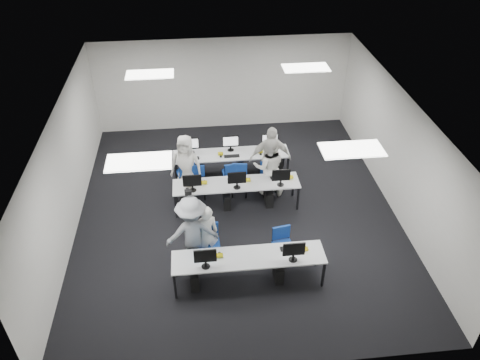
{
  "coord_description": "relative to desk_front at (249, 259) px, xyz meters",
  "views": [
    {
      "loc": [
        -0.91,
        -9.28,
        7.72
      ],
      "look_at": [
        0.07,
        -0.04,
        1.0
      ],
      "focal_mm": 35.0,
      "sensor_mm": 36.0,
      "label": 1
    }
  ],
  "objects": [
    {
      "name": "desk_back",
      "position": [
        0.0,
        4.0,
        0.0
      ],
      "size": [
        3.2,
        0.7,
        0.73
      ],
      "color": "#B4B6B8",
      "rests_on": "ground"
    },
    {
      "name": "equipment_back",
      "position": [
        0.19,
        4.02,
        -0.32
      ],
      "size": [
        2.91,
        0.41,
        1.19
      ],
      "color": "white",
      "rests_on": "desk_back"
    },
    {
      "name": "chair_5",
      "position": [
        -1.27,
        3.54,
        -0.39
      ],
      "size": [
        0.55,
        0.58,
        0.92
      ],
      "rotation": [
        0.0,
        0.0,
        0.23
      ],
      "color": "navy",
      "rests_on": "ground"
    },
    {
      "name": "student_1",
      "position": [
        0.91,
        3.08,
        0.17
      ],
      "size": [
        0.88,
        0.71,
        1.7
      ],
      "primitive_type": "imported",
      "rotation": [
        0.0,
        0.0,
        3.05
      ],
      "color": "silver",
      "rests_on": "ground"
    },
    {
      "name": "chair_3",
      "position": [
        0.14,
        3.15,
        -0.42
      ],
      "size": [
        0.47,
        0.5,
        0.83
      ],
      "rotation": [
        0.0,
        0.0,
        -0.15
      ],
      "color": "navy",
      "rests_on": "ground"
    },
    {
      "name": "desk_mid",
      "position": [
        0.0,
        2.6,
        0.0
      ],
      "size": [
        3.2,
        0.7,
        0.73
      ],
      "color": "#B4B6B8",
      "rests_on": "ground"
    },
    {
      "name": "equipment_front",
      "position": [
        -0.19,
        -0.02,
        -0.32
      ],
      "size": [
        2.51,
        0.41,
        1.19
      ],
      "color": "#0B5B9A",
      "rests_on": "desk_front"
    },
    {
      "name": "photographer",
      "position": [
        -1.15,
        0.7,
        0.21
      ],
      "size": [
        1.23,
        0.8,
        1.79
      ],
      "primitive_type": "imported",
      "rotation": [
        0.0,
        0.0,
        3.26
      ],
      "color": "gray",
      "rests_on": "ground"
    },
    {
      "name": "student_2",
      "position": [
        -1.24,
        3.38,
        0.17
      ],
      "size": [
        0.94,
        0.73,
        1.71
      ],
      "primitive_type": "imported",
      "rotation": [
        0.0,
        0.0,
        -0.24
      ],
      "color": "silver",
      "rests_on": "ground"
    },
    {
      "name": "desk_front",
      "position": [
        0.0,
        0.0,
        0.0
      ],
      "size": [
        3.2,
        0.7,
        0.73
      ],
      "color": "#B4B6B8",
      "rests_on": "ground"
    },
    {
      "name": "chair_2",
      "position": [
        -0.98,
        3.16,
        -0.41
      ],
      "size": [
        0.44,
        0.48,
        0.84
      ],
      "rotation": [
        0.0,
        0.0,
        -0.07
      ],
      "color": "navy",
      "rests_on": "ground"
    },
    {
      "name": "chair_0",
      "position": [
        -0.79,
        0.68,
        -0.37
      ],
      "size": [
        0.48,
        0.53,
        0.97
      ],
      "rotation": [
        0.0,
        0.0,
        0.02
      ],
      "color": "navy",
      "rests_on": "ground"
    },
    {
      "name": "equipment_mid",
      "position": [
        -0.19,
        2.58,
        -0.32
      ],
      "size": [
        2.91,
        0.41,
        1.19
      ],
      "color": "white",
      "rests_on": "desk_mid"
    },
    {
      "name": "room",
      "position": [
        0.0,
        2.4,
        0.82
      ],
      "size": [
        9.0,
        9.02,
        3.0
      ],
      "color": "black",
      "rests_on": "ground"
    },
    {
      "name": "chair_7",
      "position": [
        0.95,
        3.37,
        -0.39
      ],
      "size": [
        0.53,
        0.56,
        0.93
      ],
      "rotation": [
        0.0,
        0.0,
        -0.17
      ],
      "color": "navy",
      "rests_on": "ground"
    },
    {
      "name": "student_3",
      "position": [
        0.97,
        3.31,
        0.26
      ],
      "size": [
        1.11,
        0.47,
        1.88
      ],
      "primitive_type": "imported",
      "rotation": [
        0.0,
        0.0,
        0.01
      ],
      "color": "silver",
      "rests_on": "ground"
    },
    {
      "name": "ceiling_panels",
      "position": [
        0.0,
        2.4,
        2.3
      ],
      "size": [
        5.2,
        4.6,
        0.02
      ],
      "color": "white",
      "rests_on": "room"
    },
    {
      "name": "chair_6",
      "position": [
        -0.08,
        3.51,
        -0.42
      ],
      "size": [
        0.44,
        0.48,
        0.82
      ],
      "rotation": [
        0.0,
        0.0,
        0.11
      ],
      "color": "navy",
      "rests_on": "ground"
    },
    {
      "name": "handbag",
      "position": [
        -1.18,
        2.61,
        0.18
      ],
      "size": [
        0.33,
        0.23,
        0.26
      ],
      "primitive_type": "ellipsoid",
      "rotation": [
        0.0,
        0.0,
        -0.1
      ],
      "color": "#94814C",
      "rests_on": "desk_mid"
    },
    {
      "name": "chair_1",
      "position": [
        0.84,
        0.53,
        -0.4
      ],
      "size": [
        0.5,
        0.53,
        0.87
      ],
      "rotation": [
        0.0,
        0.0,
        0.18
      ],
      "color": "navy",
      "rests_on": "ground"
    },
    {
      "name": "student_0",
      "position": [
        -0.85,
        0.73,
        0.1
      ],
      "size": [
        0.65,
        0.51,
        1.56
      ],
      "primitive_type": "imported",
      "rotation": [
        0.0,
        0.0,
        3.41
      ],
      "color": "silver",
      "rests_on": "ground"
    },
    {
      "name": "dslr_camera",
      "position": [
        -1.17,
        0.88,
        1.17
      ],
      "size": [
        0.16,
        0.2,
        0.1
      ],
      "primitive_type": "cube",
      "rotation": [
        0.0,
        0.0,
        3.26
      ],
      "color": "black",
      "rests_on": "photographer"
    },
    {
      "name": "chair_4",
      "position": [
        0.93,
        3.1,
        -0.4
      ],
      "size": [
        0.49,
        0.52,
        0.89
      ],
      "rotation": [
        0.0,
        0.0,
        0.11
      ],
      "color": "navy",
      "rests_on": "ground"
    }
  ]
}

